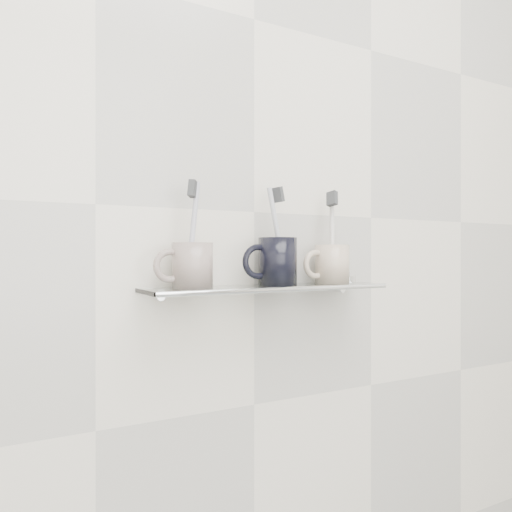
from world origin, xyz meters
TOP-DOWN VIEW (x-y plane):
  - wall_back at (0.00, 1.10)m, footprint 2.50×0.00m
  - shelf_glass at (0.00, 1.04)m, footprint 0.50×0.12m
  - shelf_rail at (0.00, 0.98)m, footprint 0.50×0.01m
  - bracket_left at (-0.21, 1.09)m, footprint 0.02×0.03m
  - bracket_right at (0.21, 1.09)m, footprint 0.02×0.03m
  - mug_left at (-0.16, 1.04)m, footprint 0.07×0.07m
  - mug_left_handle at (-0.20, 1.04)m, footprint 0.06×0.01m
  - toothbrush_left at (-0.16, 1.04)m, footprint 0.04×0.03m
  - bristles_left at (-0.16, 1.04)m, footprint 0.03×0.03m
  - mug_center at (0.02, 1.04)m, footprint 0.09×0.09m
  - mug_center_handle at (-0.02, 1.04)m, footprint 0.07×0.01m
  - toothbrush_center at (0.02, 1.04)m, footprint 0.05×0.02m
  - bristles_center at (0.02, 1.04)m, footprint 0.03×0.03m
  - mug_right at (0.16, 1.04)m, footprint 0.09×0.09m
  - mug_right_handle at (0.12, 1.04)m, footprint 0.06×0.01m
  - toothbrush_right at (0.16, 1.04)m, footprint 0.04×0.05m
  - bristles_right at (0.16, 1.04)m, footprint 0.02×0.03m
  - chrome_cap at (0.20, 1.04)m, footprint 0.04×0.04m

SIDE VIEW (x-z plane):
  - bracket_left at x=-0.21m, z-range 1.08..1.09m
  - bracket_right at x=0.21m, z-range 1.08..1.09m
  - shelf_glass at x=0.00m, z-range 1.09..1.10m
  - shelf_rail at x=0.00m, z-range 1.09..1.10m
  - chrome_cap at x=0.20m, z-range 1.10..1.12m
  - mug_right at x=0.16m, z-range 1.10..1.18m
  - mug_right_handle at x=0.12m, z-range 1.11..1.17m
  - mug_left at x=-0.16m, z-range 1.10..1.18m
  - mug_left_handle at x=-0.20m, z-range 1.11..1.17m
  - mug_center at x=0.02m, z-range 1.10..1.20m
  - mug_center_handle at x=-0.02m, z-range 1.11..1.18m
  - toothbrush_left at x=-0.16m, z-range 1.11..1.30m
  - toothbrush_center at x=0.02m, z-range 1.11..1.30m
  - toothbrush_right at x=0.16m, z-range 1.11..1.29m
  - wall_back at x=0.00m, z-range 0.00..2.50m
  - bristles_left at x=-0.16m, z-range 1.26..1.30m
  - bristles_center at x=0.02m, z-range 1.26..1.30m
  - bristles_right at x=0.16m, z-range 1.26..1.30m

